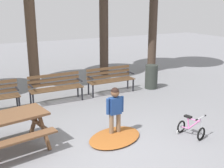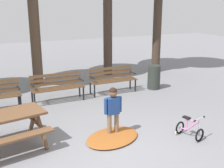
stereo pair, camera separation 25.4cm
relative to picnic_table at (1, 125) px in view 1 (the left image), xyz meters
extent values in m
plane|color=gray|center=(2.11, -1.12, -0.59)|extent=(36.00, 36.00, 0.00)
cube|color=brown|center=(0.00, 0.00, 0.15)|extent=(1.90, 1.05, 0.05)
cube|color=brown|center=(0.09, -0.54, -0.14)|extent=(1.81, 0.54, 0.04)
cube|color=brown|center=(0.81, -0.11, -0.24)|extent=(0.16, 0.57, 0.76)
cube|color=brown|center=(0.73, 0.38, -0.24)|extent=(0.16, 0.57, 0.76)
cube|color=brown|center=(0.77, 0.13, -0.17)|extent=(0.27, 1.10, 0.04)
cylinder|color=black|center=(0.73, 2.19, -0.37)|extent=(0.05, 0.05, 0.44)
cylinder|color=black|center=(0.73, 2.55, -0.37)|extent=(0.05, 0.05, 0.44)
cube|color=black|center=(0.73, 2.37, 0.03)|extent=(0.04, 0.40, 0.03)
cube|color=brown|center=(1.88, 2.60, -0.15)|extent=(1.60, 0.07, 0.03)
cube|color=brown|center=(1.88, 2.48, -0.15)|extent=(1.60, 0.07, 0.03)
cube|color=brown|center=(1.88, 2.36, -0.15)|extent=(1.60, 0.07, 0.03)
cube|color=brown|center=(1.88, 2.24, -0.15)|extent=(1.60, 0.07, 0.03)
cube|color=brown|center=(1.88, 2.64, -0.05)|extent=(1.60, 0.04, 0.09)
cube|color=brown|center=(1.88, 2.64, 0.08)|extent=(1.60, 0.04, 0.09)
cube|color=brown|center=(1.88, 2.64, 0.21)|extent=(1.60, 0.04, 0.09)
cylinder|color=black|center=(2.63, 2.26, -0.37)|extent=(0.05, 0.05, 0.44)
cylinder|color=black|center=(2.63, 2.62, -0.37)|extent=(0.05, 0.05, 0.44)
cube|color=black|center=(2.63, 2.44, 0.03)|extent=(0.04, 0.40, 0.03)
cylinder|color=black|center=(1.13, 2.26, -0.37)|extent=(0.05, 0.05, 0.44)
cylinder|color=black|center=(1.13, 2.62, -0.37)|extent=(0.05, 0.05, 0.44)
cube|color=black|center=(1.13, 2.44, 0.03)|extent=(0.04, 0.40, 0.03)
cube|color=brown|center=(3.78, 2.67, -0.15)|extent=(1.60, 0.07, 0.03)
cube|color=brown|center=(3.78, 2.55, -0.15)|extent=(1.60, 0.07, 0.03)
cube|color=brown|center=(3.78, 2.43, -0.15)|extent=(1.60, 0.07, 0.03)
cube|color=brown|center=(3.78, 2.31, -0.15)|extent=(1.60, 0.07, 0.03)
cube|color=brown|center=(3.78, 2.71, -0.05)|extent=(1.60, 0.05, 0.09)
cube|color=brown|center=(3.78, 2.71, 0.08)|extent=(1.60, 0.05, 0.09)
cube|color=brown|center=(3.78, 2.71, 0.21)|extent=(1.60, 0.05, 0.09)
cylinder|color=black|center=(4.53, 2.33, -0.37)|extent=(0.05, 0.05, 0.44)
cylinder|color=black|center=(4.53, 2.69, -0.37)|extent=(0.05, 0.05, 0.44)
cube|color=black|center=(4.53, 2.51, 0.03)|extent=(0.04, 0.40, 0.03)
cylinder|color=black|center=(3.03, 2.33, -0.37)|extent=(0.05, 0.05, 0.44)
cylinder|color=black|center=(3.03, 2.69, -0.37)|extent=(0.05, 0.05, 0.44)
cube|color=black|center=(3.03, 2.51, 0.03)|extent=(0.04, 0.40, 0.03)
cylinder|color=#7F664C|center=(2.47, -0.36, -0.33)|extent=(0.10, 0.10, 0.52)
cube|color=black|center=(2.47, -0.36, -0.56)|extent=(0.09, 0.16, 0.06)
cylinder|color=#7F664C|center=(2.29, -0.36, -0.33)|extent=(0.10, 0.10, 0.52)
cube|color=black|center=(2.29, -0.36, -0.56)|extent=(0.09, 0.16, 0.06)
cube|color=navy|center=(2.38, -0.36, 0.12)|extent=(0.27, 0.16, 0.38)
sphere|color=brown|center=(2.38, -0.36, 0.42)|extent=(0.19, 0.19, 0.19)
sphere|color=black|center=(2.38, -0.36, 0.45)|extent=(0.18, 0.18, 0.18)
cylinder|color=navy|center=(2.55, -0.36, 0.13)|extent=(0.08, 0.08, 0.36)
cylinder|color=navy|center=(2.20, -0.36, 0.13)|extent=(0.08, 0.08, 0.36)
torus|color=black|center=(3.93, -1.47, -0.44)|extent=(0.30, 0.12, 0.30)
cylinder|color=silver|center=(3.93, -1.47, -0.44)|extent=(0.06, 0.05, 0.04)
torus|color=black|center=(3.80, -0.97, -0.44)|extent=(0.30, 0.12, 0.30)
cylinder|color=silver|center=(3.80, -0.97, -0.44)|extent=(0.06, 0.05, 0.04)
torus|color=white|center=(3.91, -0.94, -0.54)|extent=(0.11, 0.05, 0.11)
torus|color=white|center=(3.69, -1.00, -0.54)|extent=(0.11, 0.05, 0.11)
cylinder|color=pink|center=(3.89, -1.30, -0.27)|extent=(0.11, 0.31, 0.32)
cylinder|color=pink|center=(3.85, -1.14, -0.29)|extent=(0.05, 0.08, 0.27)
cylinder|color=pink|center=(3.83, -1.07, -0.43)|extent=(0.08, 0.20, 0.05)
cylinder|color=silver|center=(3.93, -1.45, -0.28)|extent=(0.05, 0.08, 0.32)
cylinder|color=pink|center=(3.88, -1.28, -0.17)|extent=(0.11, 0.32, 0.05)
cube|color=black|center=(3.84, -1.12, -0.14)|extent=(0.13, 0.19, 0.04)
cylinder|color=silver|center=(3.92, -1.43, -0.07)|extent=(0.33, 0.11, 0.02)
cylinder|color=black|center=(4.09, -1.39, -0.07)|extent=(0.06, 0.05, 0.04)
cylinder|color=black|center=(3.76, -1.48, -0.07)|extent=(0.06, 0.05, 0.04)
ellipsoid|color=#9E5623|center=(2.29, -0.53, -0.56)|extent=(1.57, 1.34, 0.07)
cylinder|color=#2D332D|center=(5.29, 2.35, -0.18)|extent=(0.44, 0.44, 0.83)
cylinder|color=brown|center=(1.75, 4.69, 1.65)|extent=(0.37, 0.37, 4.49)
cylinder|color=#423328|center=(4.74, 5.00, 1.52)|extent=(0.36, 0.36, 4.23)
cylinder|color=#423328|center=(6.82, 4.50, 1.35)|extent=(0.36, 0.36, 3.89)
camera|label=1|loc=(-0.50, -5.68, 2.34)|focal=46.16mm
camera|label=2|loc=(-0.27, -5.79, 2.34)|focal=46.16mm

